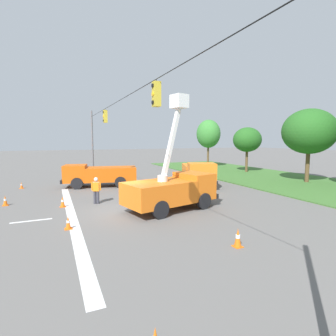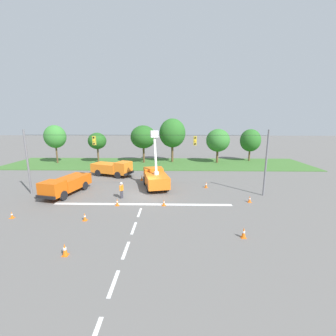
{
  "view_description": "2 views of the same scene",
  "coord_description": "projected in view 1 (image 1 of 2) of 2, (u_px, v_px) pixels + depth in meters",
  "views": [
    {
      "loc": [
        15.13,
        -3.84,
        4.25
      ],
      "look_at": [
        -1.98,
        3.73,
        2.22
      ],
      "focal_mm": 28.0,
      "sensor_mm": 36.0,
      "label": 1
    },
    {
      "loc": [
        2.99,
        -23.89,
        8.14
      ],
      "look_at": [
        2.37,
        3.92,
        2.21
      ],
      "focal_mm": 24.0,
      "sensor_mm": 36.0,
      "label": 2
    }
  ],
  "objects": [
    {
      "name": "signal_gantry",
      "position": [
        123.0,
        140.0,
        15.31
      ],
      "size": [
        26.2,
        0.33,
        7.2
      ],
      "color": "slate",
      "rests_on": "ground"
    },
    {
      "name": "tree_far_west",
      "position": [
        208.0,
        134.0,
        39.97
      ],
      "size": [
        4.05,
        3.45,
        7.27
      ],
      "color": "brown",
      "rests_on": "ground"
    },
    {
      "name": "traffic_cone_far_left",
      "position": [
        63.0,
        202.0,
        16.55
      ],
      "size": [
        0.36,
        0.36,
        0.7
      ],
      "color": "orange",
      "rests_on": "ground"
    },
    {
      "name": "utility_truck_support_far",
      "position": [
        99.0,
        174.0,
        23.76
      ],
      "size": [
        3.59,
        6.79,
        2.0
      ],
      "color": "#D6560F",
      "rests_on": "ground"
    },
    {
      "name": "grass_verge",
      "position": [
        325.0,
        188.0,
        22.99
      ],
      "size": [
        56.0,
        12.0,
        0.1
      ],
      "primitive_type": "cube",
      "color": "#3D6B2D",
      "rests_on": "ground"
    },
    {
      "name": "lane_markings",
      "position": [
        42.0,
        220.0,
        13.95
      ],
      "size": [
        17.6,
        15.25,
        0.01
      ],
      "color": "silver",
      "rests_on": "ground"
    },
    {
      "name": "traffic_cone_lane_edge_b",
      "position": [
        238.0,
        238.0,
        10.38
      ],
      "size": [
        0.36,
        0.36,
        0.75
      ],
      "color": "orange",
      "rests_on": "ground"
    },
    {
      "name": "tree_west",
      "position": [
        247.0,
        140.0,
        33.56
      ],
      "size": [
        3.42,
        3.69,
        5.82
      ],
      "color": "brown",
      "rests_on": "ground"
    },
    {
      "name": "utility_truck_support_near",
      "position": [
        198.0,
        172.0,
        24.52
      ],
      "size": [
        6.53,
        4.42,
        2.23
      ],
      "color": "orange",
      "rests_on": "ground"
    },
    {
      "name": "traffic_cone_far_right",
      "position": [
        68.0,
        223.0,
        12.47
      ],
      "size": [
        0.36,
        0.36,
        0.64
      ],
      "color": "orange",
      "rests_on": "ground"
    },
    {
      "name": "traffic_cone_centre_line",
      "position": [
        21.0,
        185.0,
        22.83
      ],
      "size": [
        0.36,
        0.36,
        0.59
      ],
      "color": "orange",
      "rests_on": "ground"
    },
    {
      "name": "traffic_cone_mid_right",
      "position": [
        200.0,
        192.0,
        19.32
      ],
      "size": [
        0.36,
        0.36,
        0.77
      ],
      "color": "orange",
      "rests_on": "ground"
    },
    {
      "name": "tree_centre",
      "position": [
        309.0,
        132.0,
        25.28
      ],
      "size": [
        4.82,
        5.29,
        7.21
      ],
      "color": "brown",
      "rests_on": "ground"
    },
    {
      "name": "road_worker",
      "position": [
        96.0,
        189.0,
        17.35
      ],
      "size": [
        0.38,
        0.61,
        1.77
      ],
      "color": "#383842",
      "rests_on": "ground"
    },
    {
      "name": "utility_truck_bucket_lift",
      "position": [
        172.0,
        188.0,
        15.93
      ],
      "size": [
        3.75,
        6.18,
        6.93
      ],
      "color": "orange",
      "rests_on": "ground"
    },
    {
      "name": "ground_plane",
      "position": [
        125.0,
        210.0,
        15.76
      ],
      "size": [
        200.0,
        200.0,
        0.0
      ],
      "primitive_type": "plane",
      "color": "#605E5B"
    },
    {
      "name": "traffic_cone_lane_edge_a",
      "position": [
        5.0,
        201.0,
        16.9
      ],
      "size": [
        0.36,
        0.36,
        0.68
      ],
      "color": "orange",
      "rests_on": "ground"
    }
  ]
}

